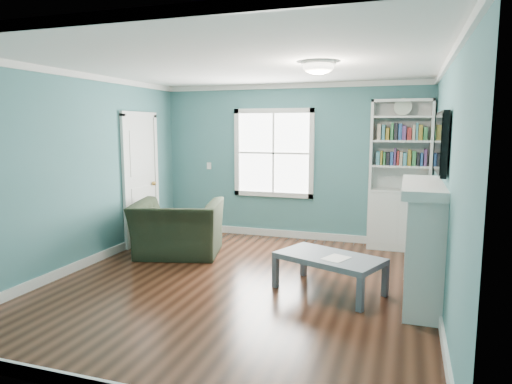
% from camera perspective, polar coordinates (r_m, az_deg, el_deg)
% --- Properties ---
extents(floor, '(5.00, 5.00, 0.00)m').
position_cam_1_polar(floor, '(5.65, -2.09, -11.43)').
color(floor, black).
rests_on(floor, ground).
extents(room_walls, '(5.00, 5.00, 5.00)m').
position_cam_1_polar(room_walls, '(5.33, -2.18, 4.81)').
color(room_walls, '#3F7677').
rests_on(room_walls, ground).
extents(trim, '(4.50, 5.00, 2.60)m').
position_cam_1_polar(trim, '(5.36, -2.16, 1.12)').
color(trim, white).
rests_on(trim, ground).
extents(window, '(1.40, 0.06, 1.50)m').
position_cam_1_polar(window, '(7.79, 2.20, 4.89)').
color(window, white).
rests_on(window, room_walls).
extents(bookshelf, '(0.90, 0.35, 2.31)m').
position_cam_1_polar(bookshelf, '(7.35, 17.45, 0.20)').
color(bookshelf, silver).
rests_on(bookshelf, ground).
extents(fireplace, '(0.44, 1.58, 1.30)m').
position_cam_1_polar(fireplace, '(5.34, 20.22, -5.98)').
color(fireplace, black).
rests_on(fireplace, ground).
extents(tv, '(0.06, 1.10, 0.65)m').
position_cam_1_polar(tv, '(5.19, 22.15, 5.72)').
color(tv, black).
rests_on(tv, fireplace).
extents(door, '(0.12, 0.98, 2.17)m').
position_cam_1_polar(door, '(7.63, -14.19, 1.73)').
color(door, silver).
rests_on(door, ground).
extents(ceiling_fixture, '(0.38, 0.38, 0.15)m').
position_cam_1_polar(ceiling_fixture, '(5.22, 7.81, 15.32)').
color(ceiling_fixture, white).
rests_on(ceiling_fixture, room_walls).
extents(light_switch, '(0.08, 0.01, 0.12)m').
position_cam_1_polar(light_switch, '(8.22, -5.88, 3.27)').
color(light_switch, white).
rests_on(light_switch, room_walls).
extents(recliner, '(1.40, 1.09, 1.08)m').
position_cam_1_polar(recliner, '(6.82, -9.76, -3.40)').
color(recliner, black).
rests_on(recliner, ground).
extents(coffee_table, '(1.33, 1.04, 0.43)m').
position_cam_1_polar(coffee_table, '(5.36, 9.14, -8.41)').
color(coffee_table, '#535964').
rests_on(coffee_table, ground).
extents(paper_sheet, '(0.34, 0.37, 0.00)m').
position_cam_1_polar(paper_sheet, '(5.25, 9.97, -8.15)').
color(paper_sheet, white).
rests_on(paper_sheet, coffee_table).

